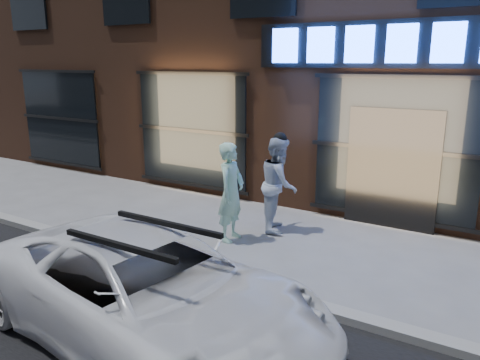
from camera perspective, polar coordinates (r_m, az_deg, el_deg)
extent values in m
plane|color=slate|center=(6.66, 8.79, -15.45)|extent=(90.00, 90.00, 0.00)
cube|color=gray|center=(6.63, 8.81, -15.00)|extent=(60.00, 0.25, 0.12)
cube|color=black|center=(9.68, 16.84, 15.58)|extent=(5.20, 0.06, 0.90)
cube|color=black|center=(9.77, 18.05, 1.26)|extent=(1.80, 0.10, 2.40)
cube|color=#FFBF72|center=(15.42, -20.96, 7.08)|extent=(3.00, 0.04, 2.60)
cube|color=black|center=(15.40, -21.08, 7.06)|extent=(3.20, 0.06, 2.80)
cube|color=#FFBF72|center=(11.89, -5.87, 6.07)|extent=(3.00, 0.04, 2.60)
cube|color=black|center=(11.86, -5.99, 6.04)|extent=(3.20, 0.06, 2.80)
cube|color=#FFBF72|center=(9.75, 18.31, 3.61)|extent=(3.00, 0.04, 2.60)
cube|color=black|center=(9.71, 18.25, 3.58)|extent=(3.20, 0.06, 2.80)
cube|color=black|center=(16.20, -24.51, 19.15)|extent=(1.60, 0.06, 1.60)
cube|color=#2659FF|center=(10.32, 5.53, 15.98)|extent=(0.55, 0.12, 0.70)
cube|color=#2659FF|center=(9.99, 9.82, 15.90)|extent=(0.55, 0.12, 0.70)
cube|color=#2659FF|center=(9.72, 14.36, 15.72)|extent=(0.55, 0.12, 0.70)
cube|color=#2659FF|center=(9.51, 19.13, 15.44)|extent=(0.55, 0.12, 0.70)
cube|color=#2659FF|center=(9.36, 24.06, 15.04)|extent=(0.55, 0.12, 0.70)
imported|color=#BCF7DB|center=(8.66, -1.09, -1.49)|extent=(0.51, 0.72, 1.86)
imported|color=silver|center=(9.23, 4.79, -0.49)|extent=(1.02, 1.12, 1.87)
imported|color=white|center=(5.76, -11.22, -13.09)|extent=(5.02, 2.84, 1.32)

